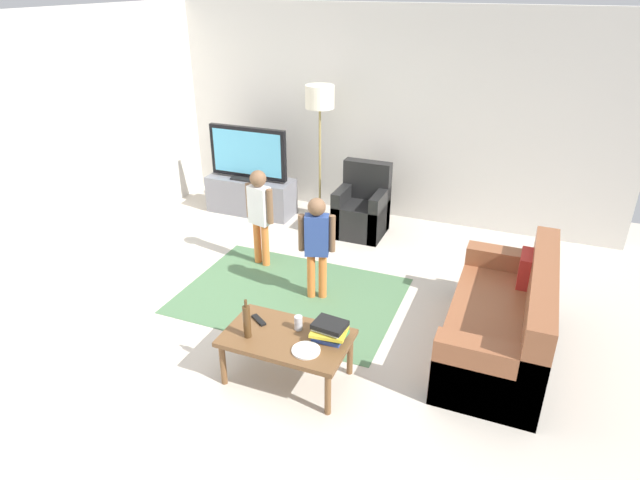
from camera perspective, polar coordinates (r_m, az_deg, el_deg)
name	(u,v)px	position (r m, az deg, el deg)	size (l,w,h in m)	color
ground	(296,328)	(5.17, -2.54, -9.22)	(7.80, 7.80, 0.00)	beige
wall_back	(390,116)	(7.24, 7.36, 12.82)	(6.00, 0.12, 2.70)	silver
wall_left	(25,154)	(6.34, -28.58, 7.98)	(0.12, 6.00, 2.70)	silver
area_rug	(291,295)	(5.65, -3.12, -5.82)	(2.20, 1.60, 0.01)	#4C724C
tv_stand	(251,196)	(7.56, -7.24, 4.63)	(1.20, 0.44, 0.50)	slate
tv	(248,154)	(7.35, -7.59, 8.96)	(1.10, 0.28, 0.71)	black
couch	(507,324)	(4.97, 19.11, -8.36)	(0.80, 1.80, 0.86)	brown
armchair	(362,211)	(6.91, 4.48, 3.11)	(0.60, 0.60, 0.90)	black
floor_lamp	(320,104)	(6.92, -0.02, 14.07)	(0.36, 0.36, 1.78)	#262626
child_near_tv	(260,209)	(5.99, -6.37, 3.23)	(0.37, 0.19, 1.12)	orange
child_center	(317,239)	(5.31, -0.34, 0.05)	(0.35, 0.19, 1.09)	orange
coffee_table	(287,341)	(4.38, -3.52, -10.55)	(1.00, 0.60, 0.42)	brown
book_stack	(330,330)	(4.28, 1.01, -9.48)	(0.29, 0.25, 0.15)	#334CA5
bottle	(247,321)	(4.30, -7.70, -8.46)	(0.06, 0.06, 0.34)	#4C3319
tv_remote	(259,320)	(4.54, -6.46, -8.36)	(0.17, 0.05, 0.02)	black
soda_can	(298,323)	(4.39, -2.29, -8.71)	(0.07, 0.07, 0.12)	silver
plate	(306,350)	(4.19, -1.48, -11.53)	(0.22, 0.22, 0.02)	white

